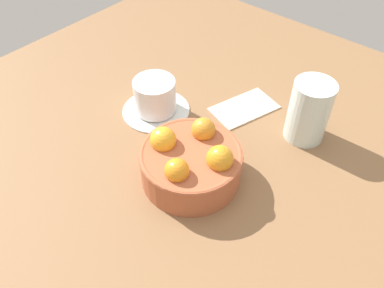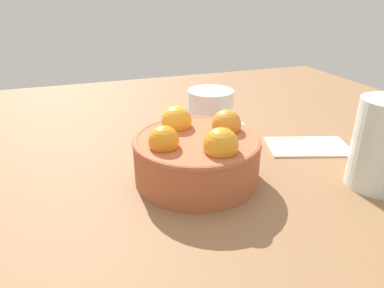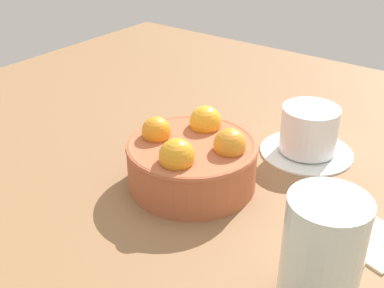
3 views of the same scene
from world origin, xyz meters
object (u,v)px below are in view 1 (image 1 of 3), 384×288
object	(u,v)px
coffee_cup	(155,98)
terracotta_bowl	(191,162)
water_glass	(309,111)
folded_napkin	(244,108)

from	to	relation	value
coffee_cup	terracotta_bowl	bearing A→B (deg)	62.65
terracotta_bowl	water_glass	bearing A→B (deg)	156.56
coffee_cup	water_glass	bearing A→B (deg)	116.61
coffee_cup	water_glass	xyz separation A→B (cm)	(-12.85, 25.66, 2.64)
folded_napkin	coffee_cup	bearing A→B (deg)	-47.36
coffee_cup	folded_napkin	bearing A→B (deg)	132.64
coffee_cup	folded_napkin	size ratio (longest dim) A/B	1.04
water_glass	folded_napkin	size ratio (longest dim) A/B	0.90
water_glass	terracotta_bowl	bearing A→B (deg)	-23.44
water_glass	folded_napkin	distance (cm)	13.88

